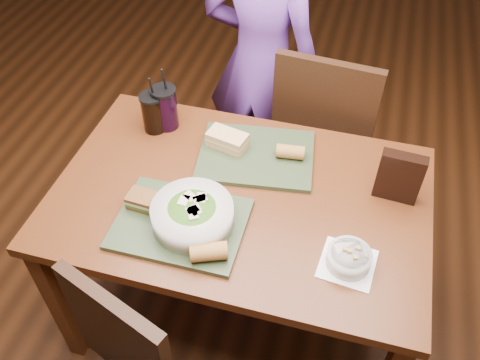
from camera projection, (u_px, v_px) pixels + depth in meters
The scene contains 15 objects.
ground at pixel (240, 306), 2.30m from camera, with size 6.00×6.00×0.00m, color #381C0B.
dining_table at pixel (240, 211), 1.83m from camera, with size 1.30×0.85×0.75m.
chair_far at pixel (322, 133), 2.30m from camera, with size 0.47×0.47×0.99m.
diner at pixel (261, 63), 2.34m from camera, with size 0.55×0.36×1.50m, color #63338E.
tray_near at pixel (180, 224), 1.66m from camera, with size 0.42×0.32×0.02m, color #2C3A21.
tray_far at pixel (256, 156), 1.89m from camera, with size 0.42×0.32×0.02m, color #2C3A21.
salad_bowl at pixel (192, 214), 1.62m from camera, with size 0.26×0.26×0.09m.
soup_bowl at pixel (349, 258), 1.54m from camera, with size 0.18×0.18×0.07m.
sandwich_near at pixel (144, 201), 1.69m from camera, with size 0.11×0.08×0.05m.
sandwich_far at pixel (227, 140), 1.89m from camera, with size 0.16×0.11×0.06m.
baguette_near at pixel (209, 252), 1.54m from camera, with size 0.06×0.06×0.11m, color #AD7533.
baguette_far at pixel (290, 152), 1.85m from camera, with size 0.05×0.05×0.10m, color #AD7533.
cup_cola at pixel (153, 113), 1.95m from camera, with size 0.09×0.09×0.25m.
cup_berry at pixel (165, 108), 1.96m from camera, with size 0.10×0.10×0.27m.
chip_bag at pixel (399, 177), 1.69m from camera, with size 0.15×0.04×0.19m, color black.
Camera 1 is at (0.32, -1.15, 2.05)m, focal length 38.00 mm.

